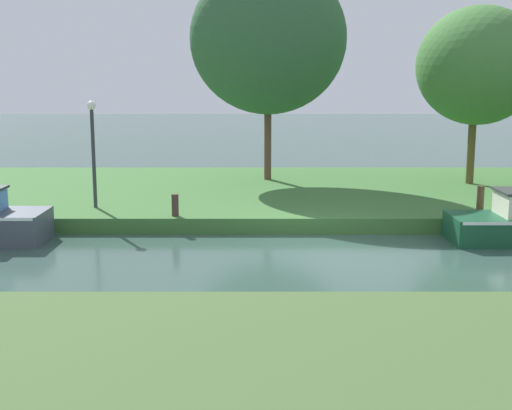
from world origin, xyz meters
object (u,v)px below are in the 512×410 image
willow_tree_left (268,38)px  lamp_post (93,141)px  mooring_post_far (480,201)px  mooring_post_near (175,205)px  willow_tree_centre (478,66)px

willow_tree_left → lamp_post: size_ratio=2.53×
willow_tree_left → mooring_post_far: size_ratio=9.33×
lamp_post → mooring_post_far: size_ratio=3.69×
mooring_post_near → mooring_post_far: 7.80m
willow_tree_centre → mooring_post_near: bearing=-149.9°
lamp_post → willow_tree_centre: bearing=19.8°
mooring_post_far → willow_tree_left: bearing=130.3°
willow_tree_centre → lamp_post: willow_tree_centre is taller
willow_tree_centre → lamp_post: (-11.54, -4.15, -2.05)m
mooring_post_far → lamp_post: bearing=173.3°
willow_tree_left → willow_tree_centre: bearing=-7.8°
willow_tree_centre → mooring_post_far: size_ratio=7.37×
willow_tree_left → lamp_post: (-4.80, -5.07, -2.95)m
willow_tree_left → mooring_post_far: willow_tree_left is taller
lamp_post → mooring_post_far: bearing=-6.7°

